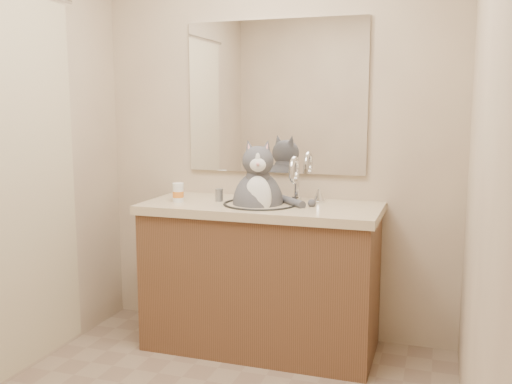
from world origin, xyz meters
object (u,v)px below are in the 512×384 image
grey_canister (219,195)px  cat (258,199)px  pill_bottle_orange (178,193)px  pill_bottle_redcap (178,192)px

grey_canister → cat: bearing=-3.2°
pill_bottle_orange → pill_bottle_redcap: bearing=114.4°
cat → pill_bottle_redcap: (-0.48, -0.04, 0.03)m
pill_bottle_orange → grey_canister: size_ratio=1.51×
pill_bottle_orange → cat: bearing=10.0°
pill_bottle_redcap → pill_bottle_orange: pill_bottle_orange is taller
pill_bottle_redcap → grey_canister: (0.24, 0.05, -0.02)m
cat → grey_canister: cat is taller
cat → grey_canister: (-0.24, 0.01, 0.01)m
pill_bottle_redcap → pill_bottle_orange: 0.05m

